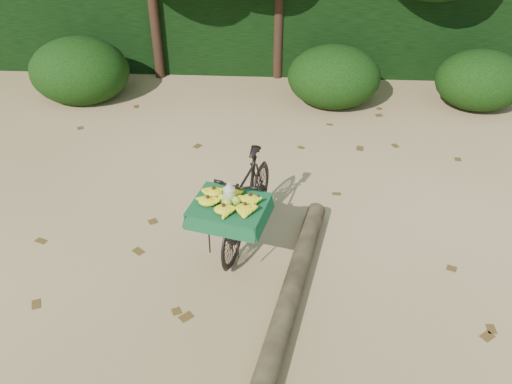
{
  "coord_description": "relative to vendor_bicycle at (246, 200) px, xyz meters",
  "views": [
    {
      "loc": [
        0.66,
        -4.61,
        4.26
      ],
      "look_at": [
        0.37,
        0.29,
        0.82
      ],
      "focal_mm": 38.0,
      "sensor_mm": 36.0,
      "label": 1
    }
  ],
  "objects": [
    {
      "name": "bush_clumps",
      "position": [
        0.25,
        3.8,
        -0.1
      ],
      "size": [
        8.8,
        1.7,
        0.9
      ],
      "primitive_type": null,
      "color": "black",
      "rests_on": "ground"
    },
    {
      "name": "leaf_litter",
      "position": [
        -0.25,
        0.15,
        -0.55
      ],
      "size": [
        7.0,
        7.3,
        0.01
      ],
      "primitive_type": null,
      "color": "#4D3514",
      "rests_on": "ground"
    },
    {
      "name": "ground",
      "position": [
        -0.25,
        -0.5,
        -0.55
      ],
      "size": [
        80.0,
        80.0,
        0.0
      ],
      "primitive_type": "plane",
      "color": "tan",
      "rests_on": "ground"
    },
    {
      "name": "fallen_log",
      "position": [
        0.53,
        -1.12,
        -0.44
      ],
      "size": [
        0.89,
        3.16,
        0.23
      ],
      "primitive_type": "cylinder",
      "rotation": [
        1.57,
        0.0,
        -0.21
      ],
      "color": "brown",
      "rests_on": "ground"
    },
    {
      "name": "hedge_backdrop",
      "position": [
        -0.25,
        5.8,
        0.35
      ],
      "size": [
        26.0,
        1.8,
        1.8
      ],
      "primitive_type": "cube",
      "color": "black",
      "rests_on": "ground"
    },
    {
      "name": "vendor_bicycle",
      "position": [
        0.0,
        0.0,
        0.0
      ],
      "size": [
        1.06,
        1.91,
        1.08
      ],
      "rotation": [
        0.0,
        0.0,
        -0.24
      ],
      "color": "black",
      "rests_on": "ground"
    }
  ]
}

